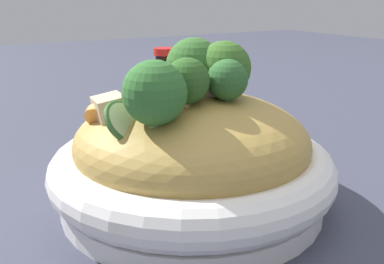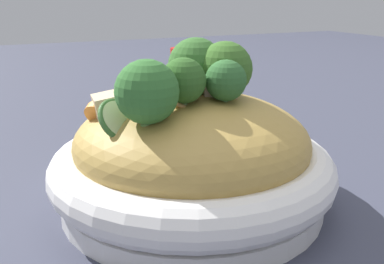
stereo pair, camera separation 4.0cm
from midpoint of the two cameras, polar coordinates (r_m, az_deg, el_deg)
ground_plane at (r=0.42m, az=2.71°, el=-9.21°), size 3.00×3.00×0.00m
serving_bowl at (r=0.41m, az=2.77°, el=-5.54°), size 0.27×0.27×0.06m
noodle_heap at (r=0.40m, az=2.82°, el=-1.20°), size 0.22×0.22×0.10m
broccoli_florets at (r=0.38m, az=3.77°, el=7.37°), size 0.17×0.15×0.08m
carrot_coins at (r=0.40m, az=-0.75°, el=4.85°), size 0.06×0.13×0.04m
zucchini_slices at (r=0.41m, az=-1.30°, el=5.05°), size 0.13×0.14×0.04m
chicken_chunks at (r=0.38m, az=0.92°, el=4.96°), size 0.05×0.13×0.04m
soy_sauce_bottle at (r=0.61m, az=0.42°, el=4.61°), size 0.05×0.05×0.12m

